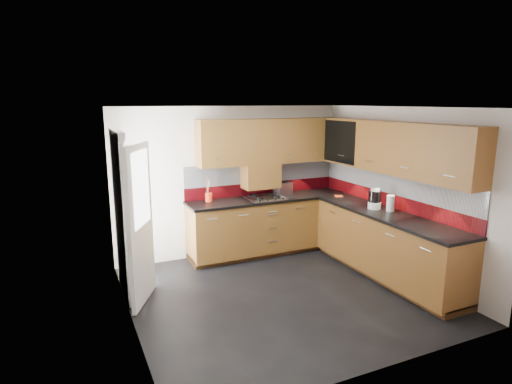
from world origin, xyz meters
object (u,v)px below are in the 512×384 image
utensil_pot (209,196)px  toaster (283,189)px  gas_hob (265,197)px  food_processor (375,199)px

utensil_pot → toaster: bearing=-1.5°
utensil_pot → toaster: utensil_pot is taller
gas_hob → toaster: toaster is taller
utensil_pot → food_processor: (2.05, -1.43, 0.05)m
toaster → food_processor: (0.76, -1.40, 0.04)m
gas_hob → food_processor: 1.72m
gas_hob → food_processor: bearing=-48.2°
gas_hob → utensil_pot: utensil_pot is taller
gas_hob → toaster: size_ratio=1.83×
utensil_pot → food_processor: 2.50m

